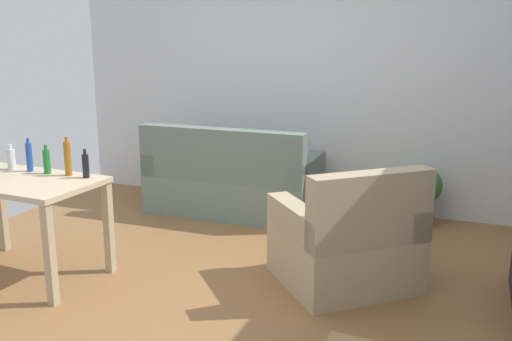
{
  "coord_description": "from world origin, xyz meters",
  "views": [
    {
      "loc": [
        1.72,
        -3.7,
        1.83
      ],
      "look_at": [
        0.1,
        0.5,
        0.75
      ],
      "focal_mm": 40.99,
      "sensor_mm": 36.0,
      "label": 1
    }
  ],
  "objects_px": {
    "bottle_amber": "(68,158)",
    "bottle_dark": "(86,165)",
    "bottle_blue": "(29,157)",
    "potted_plant": "(423,191)",
    "desk": "(19,193)",
    "bottle_clear": "(11,159)",
    "armchair": "(348,244)",
    "bottle_green": "(47,161)",
    "couch": "(232,184)"
  },
  "relations": [
    {
      "from": "desk",
      "to": "bottle_dark",
      "type": "xyz_separation_m",
      "value": [
        0.46,
        0.21,
        0.2
      ]
    },
    {
      "from": "armchair",
      "to": "bottle_amber",
      "type": "bearing_deg",
      "value": -28.35
    },
    {
      "from": "potted_plant",
      "to": "bottle_amber",
      "type": "height_order",
      "value": "bottle_amber"
    },
    {
      "from": "armchair",
      "to": "bottle_clear",
      "type": "bearing_deg",
      "value": -30.91
    },
    {
      "from": "bottle_amber",
      "to": "bottle_blue",
      "type": "bearing_deg",
      "value": 179.37
    },
    {
      "from": "potted_plant",
      "to": "armchair",
      "type": "height_order",
      "value": "armchair"
    },
    {
      "from": "bottle_blue",
      "to": "bottle_green",
      "type": "bearing_deg",
      "value": -4.22
    },
    {
      "from": "couch",
      "to": "desk",
      "type": "height_order",
      "value": "couch"
    },
    {
      "from": "desk",
      "to": "bottle_amber",
      "type": "relative_size",
      "value": 4.16
    },
    {
      "from": "bottle_clear",
      "to": "bottle_dark",
      "type": "bearing_deg",
      "value": -0.67
    },
    {
      "from": "desk",
      "to": "bottle_dark",
      "type": "height_order",
      "value": "bottle_dark"
    },
    {
      "from": "couch",
      "to": "armchair",
      "type": "relative_size",
      "value": 1.38
    },
    {
      "from": "couch",
      "to": "bottle_green",
      "type": "distance_m",
      "value": 2.03
    },
    {
      "from": "potted_plant",
      "to": "couch",
      "type": "bearing_deg",
      "value": -170.44
    },
    {
      "from": "potted_plant",
      "to": "bottle_dark",
      "type": "bearing_deg",
      "value": -136.97
    },
    {
      "from": "bottle_clear",
      "to": "bottle_blue",
      "type": "distance_m",
      "value": 0.18
    },
    {
      "from": "bottle_dark",
      "to": "armchair",
      "type": "bearing_deg",
      "value": 14.55
    },
    {
      "from": "desk",
      "to": "bottle_green",
      "type": "xyz_separation_m",
      "value": [
        0.1,
        0.21,
        0.21
      ]
    },
    {
      "from": "potted_plant",
      "to": "armchair",
      "type": "bearing_deg",
      "value": -102.78
    },
    {
      "from": "potted_plant",
      "to": "bottle_blue",
      "type": "relative_size",
      "value": 2.16
    },
    {
      "from": "potted_plant",
      "to": "bottle_blue",
      "type": "height_order",
      "value": "bottle_blue"
    },
    {
      "from": "bottle_clear",
      "to": "armchair",
      "type": "bearing_deg",
      "value": 10.5
    },
    {
      "from": "bottle_blue",
      "to": "bottle_dark",
      "type": "relative_size",
      "value": 1.2
    },
    {
      "from": "armchair",
      "to": "bottle_clear",
      "type": "relative_size",
      "value": 6.03
    },
    {
      "from": "potted_plant",
      "to": "bottle_clear",
      "type": "height_order",
      "value": "bottle_clear"
    },
    {
      "from": "armchair",
      "to": "bottle_green",
      "type": "relative_size",
      "value": 5.48
    },
    {
      "from": "couch",
      "to": "bottle_dark",
      "type": "bearing_deg",
      "value": 77.31
    },
    {
      "from": "desk",
      "to": "potted_plant",
      "type": "xyz_separation_m",
      "value": [
        2.72,
        2.32,
        -0.32
      ]
    },
    {
      "from": "couch",
      "to": "bottle_dark",
      "type": "height_order",
      "value": "bottle_dark"
    },
    {
      "from": "bottle_blue",
      "to": "bottle_green",
      "type": "relative_size",
      "value": 1.17
    },
    {
      "from": "couch",
      "to": "bottle_clear",
      "type": "distance_m",
      "value": 2.18
    },
    {
      "from": "couch",
      "to": "bottle_amber",
      "type": "relative_size",
      "value": 5.7
    },
    {
      "from": "bottle_dark",
      "to": "desk",
      "type": "bearing_deg",
      "value": -155.69
    },
    {
      "from": "couch",
      "to": "armchair",
      "type": "distance_m",
      "value": 1.98
    },
    {
      "from": "armchair",
      "to": "bottle_blue",
      "type": "bearing_deg",
      "value": -30.37
    },
    {
      "from": "desk",
      "to": "bottle_clear",
      "type": "relative_size",
      "value": 6.09
    },
    {
      "from": "armchair",
      "to": "bottle_dark",
      "type": "xyz_separation_m",
      "value": [
        -1.89,
        -0.49,
        0.53
      ]
    },
    {
      "from": "bottle_amber",
      "to": "armchair",
      "type": "bearing_deg",
      "value": 13.06
    },
    {
      "from": "couch",
      "to": "bottle_blue",
      "type": "height_order",
      "value": "bottle_blue"
    },
    {
      "from": "bottle_green",
      "to": "bottle_dark",
      "type": "relative_size",
      "value": 1.02
    },
    {
      "from": "couch",
      "to": "bottle_dark",
      "type": "xyz_separation_m",
      "value": [
        -0.4,
        -1.8,
        0.55
      ]
    },
    {
      "from": "bottle_clear",
      "to": "bottle_amber",
      "type": "distance_m",
      "value": 0.55
    },
    {
      "from": "bottle_clear",
      "to": "bottle_dark",
      "type": "distance_m",
      "value": 0.71
    },
    {
      "from": "potted_plant",
      "to": "bottle_amber",
      "type": "xyz_separation_m",
      "value": [
        -2.43,
        -2.1,
        0.56
      ]
    },
    {
      "from": "desk",
      "to": "bottle_dark",
      "type": "relative_size",
      "value": 5.66
    },
    {
      "from": "bottle_green",
      "to": "bottle_amber",
      "type": "height_order",
      "value": "bottle_amber"
    },
    {
      "from": "bottle_dark",
      "to": "bottle_clear",
      "type": "bearing_deg",
      "value": 179.33
    },
    {
      "from": "potted_plant",
      "to": "armchair",
      "type": "distance_m",
      "value": 1.66
    },
    {
      "from": "couch",
      "to": "desk",
      "type": "bearing_deg",
      "value": 66.72
    },
    {
      "from": "bottle_amber",
      "to": "bottle_dark",
      "type": "distance_m",
      "value": 0.17
    }
  ]
}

